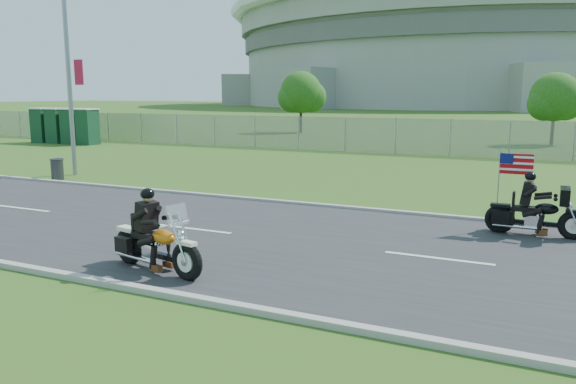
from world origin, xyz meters
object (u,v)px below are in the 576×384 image
at_px(porta_toilet_c, 57,126).
at_px(motorcycle_follow, 536,215).
at_px(trash_can, 57,169).
at_px(motorcycle_lead, 155,246).
at_px(streetlight, 71,36).
at_px(porta_toilet_d, 42,126).
at_px(porta_toilet_b, 72,127).
at_px(porta_toilet_a, 88,127).

height_order(porta_toilet_c, motorcycle_follow, porta_toilet_c).
relative_size(motorcycle_follow, trash_can, 2.83).
distance_m(porta_toilet_c, motorcycle_lead, 31.34).
bearing_deg(porta_toilet_c, streetlight, -40.06).
bearing_deg(motorcycle_follow, porta_toilet_d, 156.51).
bearing_deg(motorcycle_lead, porta_toilet_b, 150.94).
xyz_separation_m(porta_toilet_a, porta_toilet_b, (-1.40, 0.00, 0.00)).
height_order(porta_toilet_a, motorcycle_follow, porta_toilet_a).
distance_m(porta_toilet_a, porta_toilet_d, 4.20).
xyz_separation_m(streetlight, porta_toilet_b, (-11.42, 10.78, -4.49)).
relative_size(porta_toilet_d, trash_can, 2.82).
xyz_separation_m(porta_toilet_a, porta_toilet_c, (-2.80, 0.00, 0.00)).
xyz_separation_m(porta_toilet_b, motorcycle_follow, (29.12, -14.12, -0.62)).
xyz_separation_m(motorcycle_lead, trash_can, (-10.89, 7.78, -0.10)).
distance_m(streetlight, porta_toilet_c, 17.34).
bearing_deg(trash_can, porta_toilet_b, 133.83).
xyz_separation_m(motorcycle_follow, trash_can, (-17.33, 1.84, -0.12)).
bearing_deg(porta_toilet_d, porta_toilet_c, 0.00).
bearing_deg(motorcycle_lead, motorcycle_follow, 55.09).
bearing_deg(motorcycle_lead, trash_can, 156.90).
xyz_separation_m(porta_toilet_c, porta_toilet_d, (-1.40, 0.00, 0.00)).
distance_m(streetlight, trash_can, 5.45).
height_order(porta_toilet_b, trash_can, porta_toilet_b).
relative_size(porta_toilet_a, porta_toilet_d, 1.00).
xyz_separation_m(streetlight, porta_toilet_d, (-14.22, 10.78, -4.49)).
xyz_separation_m(porta_toilet_c, motorcycle_follow, (30.52, -14.12, -0.62)).
relative_size(porta_toilet_b, motorcycle_lead, 0.97).
bearing_deg(porta_toilet_d, porta_toilet_b, 0.00).
distance_m(motorcycle_follow, trash_can, 17.43).
bearing_deg(porta_toilet_a, motorcycle_lead, -43.31).
bearing_deg(porta_toilet_b, streetlight, -43.35).
height_order(porta_toilet_a, motorcycle_lead, porta_toilet_a).
bearing_deg(porta_toilet_c, porta_toilet_a, 0.00).
relative_size(porta_toilet_b, porta_toilet_d, 1.00).
relative_size(porta_toilet_a, porta_toilet_c, 1.00).
bearing_deg(porta_toilet_b, porta_toilet_d, 180.00).
bearing_deg(motorcycle_lead, porta_toilet_d, 154.22).
distance_m(porta_toilet_d, motorcycle_lead, 32.43).
relative_size(porta_toilet_d, motorcycle_lead, 0.97).
distance_m(porta_toilet_b, motorcycle_lead, 30.28).
height_order(streetlight, trash_can, streetlight).
xyz_separation_m(porta_toilet_d, trash_can, (14.58, -12.28, -0.74)).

